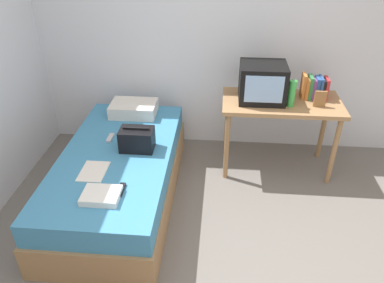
% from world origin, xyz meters
% --- Properties ---
extents(ground_plane, '(8.00, 8.00, 0.00)m').
position_xyz_m(ground_plane, '(0.00, 0.00, 0.00)').
color(ground_plane, slate).
extents(wall_back, '(5.20, 0.10, 2.60)m').
position_xyz_m(wall_back, '(0.00, 2.00, 1.30)').
color(wall_back, silver).
rests_on(wall_back, ground).
extents(bed, '(1.00, 2.00, 0.52)m').
position_xyz_m(bed, '(-0.87, 0.81, 0.26)').
color(bed, '#9E754C').
rests_on(bed, ground).
extents(desk, '(1.16, 0.60, 0.78)m').
position_xyz_m(desk, '(0.64, 1.47, 0.68)').
color(desk, '#9E754C').
rests_on(desk, ground).
extents(tv, '(0.44, 0.39, 0.36)m').
position_xyz_m(tv, '(0.43, 1.49, 0.96)').
color(tv, black).
rests_on(tv, desk).
extents(water_bottle, '(0.07, 0.07, 0.26)m').
position_xyz_m(water_bottle, '(0.70, 1.37, 0.91)').
color(water_bottle, green).
rests_on(water_bottle, desk).
extents(book_row, '(0.25, 0.17, 0.24)m').
position_xyz_m(book_row, '(0.95, 1.58, 0.89)').
color(book_row, '#CC7233').
rests_on(book_row, desk).
extents(picture_frame, '(0.11, 0.02, 0.16)m').
position_xyz_m(picture_frame, '(0.97, 1.38, 0.86)').
color(picture_frame, olive).
rests_on(picture_frame, desk).
extents(pillow, '(0.48, 0.34, 0.13)m').
position_xyz_m(pillow, '(-0.88, 1.57, 0.58)').
color(pillow, silver).
rests_on(pillow, bed).
extents(handbag, '(0.30, 0.20, 0.22)m').
position_xyz_m(handbag, '(-0.69, 0.89, 0.62)').
color(handbag, black).
rests_on(handbag, bed).
extents(magazine, '(0.21, 0.29, 0.01)m').
position_xyz_m(magazine, '(-0.99, 0.52, 0.52)').
color(magazine, white).
rests_on(magazine, bed).
extents(remote_dark, '(0.04, 0.16, 0.02)m').
position_xyz_m(remote_dark, '(-0.70, 0.29, 0.53)').
color(remote_dark, black).
rests_on(remote_dark, bed).
extents(remote_silver, '(0.04, 0.14, 0.02)m').
position_xyz_m(remote_silver, '(-0.99, 1.04, 0.53)').
color(remote_silver, '#B7B7BC').
rests_on(remote_silver, bed).
extents(folded_towel, '(0.28, 0.22, 0.05)m').
position_xyz_m(folded_towel, '(-0.82, 0.19, 0.55)').
color(folded_towel, white).
rests_on(folded_towel, bed).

